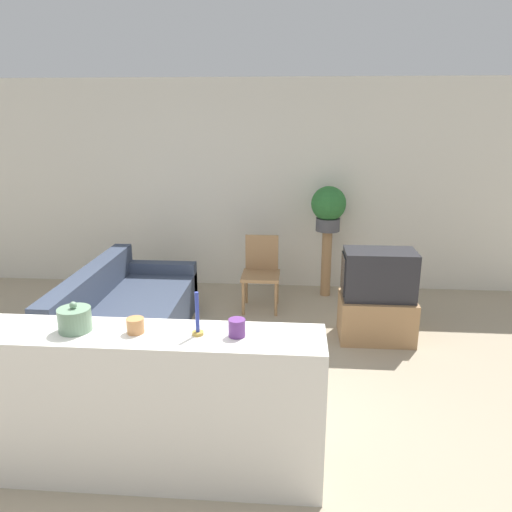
# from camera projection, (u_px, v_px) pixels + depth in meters

# --- Properties ---
(ground_plane) EXTENTS (14.00, 14.00, 0.00)m
(ground_plane) POSITION_uv_depth(u_px,v_px,m) (157.00, 437.00, 3.64)
(ground_plane) COLOR tan
(wall_back) EXTENTS (9.00, 0.06, 2.70)m
(wall_back) POSITION_uv_depth(u_px,v_px,m) (221.00, 186.00, 6.55)
(wall_back) COLOR silver
(wall_back) RESTS_ON ground_plane
(couch) EXTENTS (0.98, 2.07, 0.77)m
(couch) POSITION_uv_depth(u_px,v_px,m) (126.00, 317.00, 5.08)
(couch) COLOR #384256
(couch) RESTS_ON ground_plane
(tv_stand) EXTENTS (0.76, 0.53, 0.45)m
(tv_stand) POSITION_uv_depth(u_px,v_px,m) (376.00, 318.00, 5.18)
(tv_stand) COLOR #9E754C
(tv_stand) RESTS_ON ground_plane
(television) EXTENTS (0.72, 0.42, 0.50)m
(television) POSITION_uv_depth(u_px,v_px,m) (379.00, 274.00, 5.05)
(television) COLOR #232328
(television) RESTS_ON tv_stand
(wooden_chair) EXTENTS (0.44, 0.44, 0.87)m
(wooden_chair) POSITION_uv_depth(u_px,v_px,m) (261.00, 269.00, 5.94)
(wooden_chair) COLOR #9E754C
(wooden_chair) RESTS_ON ground_plane
(plant_stand) EXTENTS (0.13, 0.13, 0.85)m
(plant_stand) POSITION_uv_depth(u_px,v_px,m) (326.00, 263.00, 6.35)
(plant_stand) COLOR #9E754C
(plant_stand) RESTS_ON ground_plane
(potted_plant) EXTENTS (0.43, 0.43, 0.56)m
(potted_plant) POSITION_uv_depth(u_px,v_px,m) (329.00, 207.00, 6.15)
(potted_plant) COLOR #4C4C51
(potted_plant) RESTS_ON plant_stand
(foreground_counter) EXTENTS (2.35, 0.44, 1.00)m
(foreground_counter) POSITION_uv_depth(u_px,v_px,m) (137.00, 405.00, 3.15)
(foreground_counter) COLOR white
(foreground_counter) RESTS_ON ground_plane
(decorative_bowl) EXTENTS (0.20, 0.20, 0.19)m
(decorative_bowl) POSITION_uv_depth(u_px,v_px,m) (75.00, 319.00, 3.02)
(decorative_bowl) COLOR gray
(decorative_bowl) RESTS_ON foreground_counter
(candle_jar) EXTENTS (0.11, 0.11, 0.09)m
(candle_jar) POSITION_uv_depth(u_px,v_px,m) (135.00, 326.00, 3.00)
(candle_jar) COLOR #C6844C
(candle_jar) RESTS_ON foreground_counter
(candlestick) EXTENTS (0.07, 0.07, 0.27)m
(candlestick) POSITION_uv_depth(u_px,v_px,m) (197.00, 321.00, 2.95)
(candlestick) COLOR #B7933D
(candlestick) RESTS_ON foreground_counter
(coffee_tin) EXTENTS (0.10, 0.10, 0.11)m
(coffee_tin) POSITION_uv_depth(u_px,v_px,m) (237.00, 328.00, 2.95)
(coffee_tin) COLOR #66337F
(coffee_tin) RESTS_ON foreground_counter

